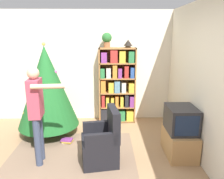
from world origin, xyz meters
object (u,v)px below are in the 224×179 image
bookshelf (117,87)px  potted_plant (107,39)px  christmas_tree (47,87)px  table_lamp (128,43)px  television (181,119)px  armchair (102,144)px  standing_person (37,108)px

bookshelf → potted_plant: 1.12m
bookshelf → christmas_tree: 1.61m
christmas_tree → table_lamp: (1.68, 0.71, 0.83)m
television → potted_plant: potted_plant is taller
television → armchair: size_ratio=0.62×
christmas_tree → potted_plant: size_ratio=5.80×
armchair → table_lamp: 2.41m
bookshelf → armchair: bearing=-100.2°
christmas_tree → armchair: (1.13, -1.06, -0.70)m
television → table_lamp: table_lamp is taller
christmas_tree → bookshelf: bearing=25.9°
bookshelf → television: bearing=-56.6°
armchair → christmas_tree: bearing=-142.1°
table_lamp → standing_person: bearing=-131.7°
television → christmas_tree: 2.63m
bookshelf → table_lamp: bearing=2.0°
standing_person → table_lamp: 2.52m
christmas_tree → table_lamp: table_lamp is taller
bookshelf → christmas_tree: size_ratio=0.92×
standing_person → table_lamp: size_ratio=7.91×
bookshelf → standing_person: 2.19m
television → table_lamp: bearing=116.7°
bookshelf → armchair: (-0.32, -1.76, -0.53)m
bookshelf → television: (1.02, -1.55, -0.20)m
potted_plant → table_lamp: (0.47, 0.00, -0.09)m
potted_plant → television: bearing=-51.1°
standing_person → bookshelf: bearing=138.0°
christmas_tree → standing_person: christmas_tree is taller
armchair → potted_plant: 2.40m
potted_plant → table_lamp: bearing=0.0°
standing_person → table_lamp: table_lamp is taller
standing_person → table_lamp: (1.56, 1.75, 0.93)m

